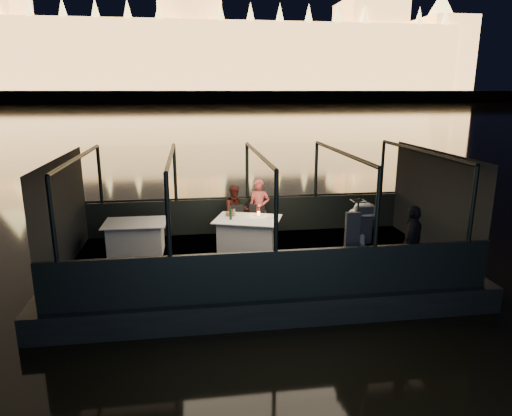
{
  "coord_description": "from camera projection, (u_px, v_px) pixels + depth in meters",
  "views": [
    {
      "loc": [
        -1.39,
        -9.31,
        4.09
      ],
      "look_at": [
        0.0,
        0.4,
        1.55
      ],
      "focal_mm": 32.0,
      "sensor_mm": 36.0,
      "label": 1
    }
  ],
  "objects": [
    {
      "name": "passenger_dark",
      "position": [
        412.0,
        241.0,
        8.56
      ],
      "size": [
        0.86,
        0.94,
        1.54
      ],
      "primitive_type": "imported",
      "rotation": [
        0.0,
        0.0,
        4.04
      ],
      "color": "black",
      "rests_on": "boat_deck"
    },
    {
      "name": "boat_deck",
      "position": [
        259.0,
        260.0,
        10.02
      ],
      "size": [
        8.0,
        4.0,
        0.04
      ],
      "primitive_type": "cube",
      "color": "black",
      "rests_on": "boat_hull"
    },
    {
      "name": "wine_glass_white",
      "position": [
        234.0,
        214.0,
        10.39
      ],
      "size": [
        0.07,
        0.07,
        0.2
      ],
      "primitive_type": null,
      "rotation": [
        0.0,
        0.0,
        0.05
      ],
      "color": "white",
      "rests_on": "dining_table_central"
    },
    {
      "name": "plate_near",
      "position": [
        270.0,
        217.0,
        10.47
      ],
      "size": [
        0.33,
        0.33,
        0.02
      ],
      "primitive_type": "cylinder",
      "rotation": [
        0.0,
        0.0,
        -0.37
      ],
      "color": "white",
      "rests_on": "dining_table_central"
    },
    {
      "name": "dining_table_central",
      "position": [
        248.0,
        235.0,
        10.43
      ],
      "size": [
        1.71,
        1.47,
        0.77
      ],
      "primitive_type": "cube",
      "rotation": [
        0.0,
        0.0,
        -0.33
      ],
      "color": "silver",
      "rests_on": "boat_deck"
    },
    {
      "name": "cabin_glass_port",
      "position": [
        247.0,
        171.0,
        11.53
      ],
      "size": [
        8.0,
        0.02,
        1.4
      ],
      "primitive_type": null,
      "color": "#99B2B2",
      "rests_on": "gunwale_port"
    },
    {
      "name": "embankment",
      "position": [
        192.0,
        97.0,
        211.16
      ],
      "size": [
        400.0,
        140.0,
        6.0
      ],
      "primitive_type": "cube",
      "color": "#423D33",
      "rests_on": "ground"
    },
    {
      "name": "gunwale_port",
      "position": [
        247.0,
        215.0,
        11.82
      ],
      "size": [
        8.0,
        0.08,
        0.9
      ],
      "primitive_type": "cube",
      "color": "black",
      "rests_on": "boat_deck"
    },
    {
      "name": "gunwale_starboard",
      "position": [
        275.0,
        275.0,
        7.98
      ],
      "size": [
        8.0,
        0.08,
        0.9
      ],
      "primitive_type": "cube",
      "color": "black",
      "rests_on": "boat_deck"
    },
    {
      "name": "chair_port_right",
      "position": [
        258.0,
        221.0,
        11.25
      ],
      "size": [
        0.49,
        0.49,
        0.84
      ],
      "primitive_type": "cube",
      "rotation": [
        0.0,
        0.0,
        -0.32
      ],
      "color": "black",
      "rests_on": "boat_deck"
    },
    {
      "name": "chair_port_left",
      "position": [
        237.0,
        223.0,
        11.15
      ],
      "size": [
        0.4,
        0.4,
        0.84
      ],
      "primitive_type": "cube",
      "rotation": [
        0.0,
        0.0,
        0.01
      ],
      "color": "black",
      "rests_on": "boat_deck"
    },
    {
      "name": "bread_basket",
      "position": [
        230.0,
        214.0,
        10.58
      ],
      "size": [
        0.25,
        0.25,
        0.09
      ],
      "primitive_type": "cylinder",
      "rotation": [
        0.0,
        0.0,
        0.16
      ],
      "color": "brown",
      "rests_on": "dining_table_central"
    },
    {
      "name": "canopy_ribs",
      "position": [
        259.0,
        208.0,
        9.73
      ],
      "size": [
        8.0,
        4.0,
        2.3
      ],
      "primitive_type": null,
      "color": "black",
      "rests_on": "boat_deck"
    },
    {
      "name": "parliament_building",
      "position": [
        190.0,
        22.0,
        170.61
      ],
      "size": [
        220.0,
        32.0,
        60.0
      ],
      "primitive_type": null,
      "color": "#F2D18C",
      "rests_on": "embankment"
    },
    {
      "name": "amber_candle",
      "position": [
        259.0,
        214.0,
        10.6
      ],
      "size": [
        0.07,
        0.07,
        0.09
      ],
      "primitive_type": "cylinder",
      "rotation": [
        0.0,
        0.0,
        0.13
      ],
      "color": "#FFA93F",
      "rests_on": "dining_table_central"
    },
    {
      "name": "passenger_stripe",
      "position": [
        362.0,
        239.0,
        8.66
      ],
      "size": [
        0.69,
        1.08,
        1.58
      ],
      "primitive_type": "imported",
      "rotation": [
        0.0,
        0.0,
        1.46
      ],
      "color": "silver",
      "rests_on": "boat_deck"
    },
    {
      "name": "river_water",
      "position": [
        197.0,
        113.0,
        86.81
      ],
      "size": [
        500.0,
        500.0,
        0.0
      ],
      "primitive_type": "plane",
      "color": "black",
      "rests_on": "ground"
    },
    {
      "name": "end_wall_fore",
      "position": [
        62.0,
        215.0,
        9.18
      ],
      "size": [
        0.02,
        4.0,
        2.3
      ],
      "primitive_type": null,
      "color": "black",
      "rests_on": "boat_deck"
    },
    {
      "name": "coat_stand",
      "position": [
        356.0,
        240.0,
        8.42
      ],
      "size": [
        0.51,
        0.43,
        1.7
      ],
      "primitive_type": null,
      "rotation": [
        0.0,
        0.0,
        0.13
      ],
      "color": "black",
      "rests_on": "boat_deck"
    },
    {
      "name": "end_wall_aft",
      "position": [
        434.0,
        202.0,
        10.28
      ],
      "size": [
        0.02,
        4.0,
        2.3
      ],
      "primitive_type": null,
      "color": "black",
      "rests_on": "boat_deck"
    },
    {
      "name": "person_man_maroon",
      "position": [
        236.0,
        208.0,
        11.3
      ],
      "size": [
        0.71,
        0.59,
        1.32
      ],
      "primitive_type": "imported",
      "rotation": [
        0.0,
        0.0,
        0.17
      ],
      "color": "#3D1611",
      "rests_on": "boat_deck"
    },
    {
      "name": "plate_far",
      "position": [
        234.0,
        214.0,
        10.7
      ],
      "size": [
        0.32,
        0.32,
        0.02
      ],
      "primitive_type": "cylinder",
      "rotation": [
        0.0,
        0.0,
        -0.35
      ],
      "color": "white",
      "rests_on": "dining_table_central"
    },
    {
      "name": "dining_table_aft",
      "position": [
        136.0,
        237.0,
        10.28
      ],
      "size": [
        1.4,
        1.02,
        0.73
      ],
      "primitive_type": "cube",
      "rotation": [
        0.0,
        0.0,
        -0.02
      ],
      "color": "silver",
      "rests_on": "boat_deck"
    },
    {
      "name": "boat_hull",
      "position": [
        259.0,
        280.0,
        10.14
      ],
      "size": [
        8.6,
        4.4,
        1.0
      ],
      "primitive_type": "cube",
      "color": "black",
      "rests_on": "river_water"
    },
    {
      "name": "wine_glass_red",
      "position": [
        260.0,
        210.0,
        10.76
      ],
      "size": [
        0.09,
        0.09,
        0.21
      ],
      "primitive_type": null,
      "rotation": [
        0.0,
        0.0,
        0.4
      ],
      "color": "silver",
      "rests_on": "dining_table_central"
    },
    {
      "name": "wine_bottle",
      "position": [
        231.0,
        213.0,
        10.24
      ],
      "size": [
        0.08,
        0.08,
        0.3
      ],
      "primitive_type": "cylinder",
      "rotation": [
        0.0,
        0.0,
        0.25
      ],
      "color": "#13361C",
      "rests_on": "dining_table_central"
    },
    {
      "name": "person_woman_coral",
      "position": [
        259.0,
        207.0,
        11.39
      ],
      "size": [
        0.61,
        0.5,
        1.46
      ],
      "primitive_type": "imported",
      "rotation": [
        0.0,
        0.0,
        -0.32
      ],
      "color": "#D1524C",
      "rests_on": "boat_deck"
    },
    {
      "name": "cabin_roof_glass",
      "position": [
        259.0,
        154.0,
        9.44
      ],
      "size": [
        8.0,
        4.0,
        0.02
      ],
      "primitive_type": null,
      "color": "#99B2B2",
      "rests_on": "boat_deck"
    },
    {
      "name": "cabin_glass_starboard",
      "position": [
        276.0,
        212.0,
        7.7
      ],
      "size": [
        8.0,
        0.02,
        1.4
      ],
      "primitive_type": null,
      "color": "#99B2B2",
      "rests_on": "gunwale_starboard"
    }
  ]
}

